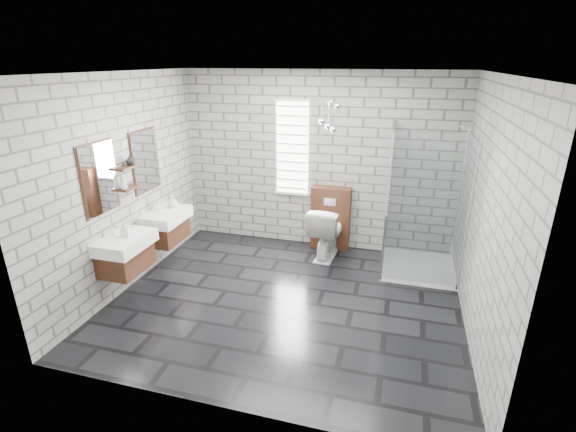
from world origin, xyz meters
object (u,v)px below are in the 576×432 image
at_px(shower_enclosure, 414,240).
at_px(toilet, 327,231).
at_px(cistern_panel, 330,218).
at_px(vanity_right, 163,217).
at_px(vanity_left, 122,243).

relative_size(shower_enclosure, toilet, 2.52).
xyz_separation_m(cistern_panel, shower_enclosure, (1.25, -0.52, 0.00)).
relative_size(cistern_panel, toilet, 1.24).
relative_size(vanity_right, cistern_panel, 1.57).
distance_m(vanity_right, shower_enclosure, 3.50).
bearing_deg(shower_enclosure, vanity_left, -154.05).
bearing_deg(vanity_left, cistern_panel, 45.29).
bearing_deg(vanity_right, vanity_left, -90.00).
relative_size(cistern_panel, shower_enclosure, 0.49).
xyz_separation_m(cistern_panel, toilet, (0.00, -0.31, -0.10)).
bearing_deg(vanity_left, vanity_right, 90.00).
distance_m(vanity_left, cistern_panel, 3.07).
distance_m(vanity_right, cistern_panel, 2.51).
distance_m(vanity_left, toilet, 2.87).
xyz_separation_m(vanity_right, shower_enclosure, (3.41, 0.74, -0.25)).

